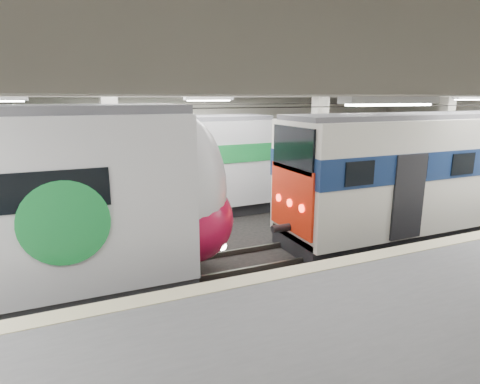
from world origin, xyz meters
name	(u,v)px	position (x,y,z in m)	size (l,w,h in m)	color
station_hall	(259,169)	(0.00, -1.74, 3.24)	(36.00, 24.00, 5.75)	black
older_rer	(445,170)	(8.66, 0.00, 2.33)	(13.46, 2.97, 4.44)	beige
far_train	(113,171)	(-2.77, 5.50, 2.19)	(13.25, 3.27, 4.23)	silver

